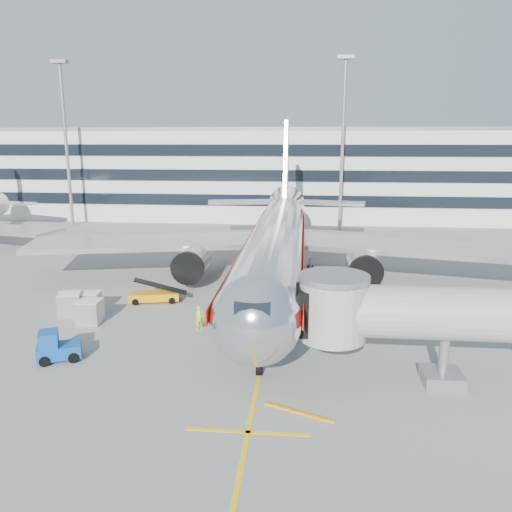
# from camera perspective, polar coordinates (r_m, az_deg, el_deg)

# --- Properties ---
(ground) EXTENTS (180.00, 180.00, 0.00)m
(ground) POSITION_cam_1_polar(r_m,az_deg,el_deg) (37.72, 1.46, -8.00)
(ground) COLOR gray
(ground) RESTS_ON ground
(lead_in_line) EXTENTS (0.25, 70.00, 0.01)m
(lead_in_line) POSITION_cam_1_polar(r_m,az_deg,el_deg) (47.16, 2.32, -3.63)
(lead_in_line) COLOR yellow
(lead_in_line) RESTS_ON ground
(stop_bar) EXTENTS (6.00, 0.25, 0.01)m
(stop_bar) POSITION_cam_1_polar(r_m,az_deg,el_deg) (25.21, -0.93, -19.47)
(stop_bar) COLOR yellow
(stop_bar) RESTS_ON ground
(main_jet) EXTENTS (50.95, 48.70, 16.06)m
(main_jet) POSITION_cam_1_polar(r_m,az_deg,el_deg) (47.81, 2.49, 1.83)
(main_jet) COLOR silver
(main_jet) RESTS_ON ground
(jet_bridge) EXTENTS (17.80, 4.50, 7.00)m
(jet_bridge) POSITION_cam_1_polar(r_m,az_deg,el_deg) (30.40, 24.06, -6.69)
(jet_bridge) COLOR silver
(jet_bridge) RESTS_ON ground
(terminal) EXTENTS (150.00, 24.25, 15.60)m
(terminal) POSITION_cam_1_polar(r_m,az_deg,el_deg) (93.26, 4.05, 9.52)
(terminal) COLOR silver
(terminal) RESTS_ON ground
(light_mast_west) EXTENTS (2.40, 1.20, 25.45)m
(light_mast_west) POSITION_cam_1_polar(r_m,az_deg,el_deg) (85.71, -20.97, 13.14)
(light_mast_west) COLOR gray
(light_mast_west) RESTS_ON ground
(light_mast_centre) EXTENTS (2.40, 1.20, 25.45)m
(light_mast_centre) POSITION_cam_1_polar(r_m,az_deg,el_deg) (77.32, 9.92, 13.88)
(light_mast_centre) COLOR gray
(light_mast_centre) RESTS_ON ground
(belt_loader) EXTENTS (4.52, 2.38, 2.11)m
(belt_loader) POSITION_cam_1_polar(r_m,az_deg,el_deg) (43.77, -11.55, -4.42)
(belt_loader) COLOR orange
(belt_loader) RESTS_ON ground
(baggage_tug) EXTENTS (3.00, 2.48, 1.96)m
(baggage_tug) POSITION_cam_1_polar(r_m,az_deg,el_deg) (34.26, -21.89, -9.69)
(baggage_tug) COLOR #0D4598
(baggage_tug) RESTS_ON ground
(cargo_container_left) EXTENTS (1.74, 1.74, 1.79)m
(cargo_container_left) POSITION_cam_1_polar(r_m,az_deg,el_deg) (40.00, -18.45, -6.07)
(cargo_container_left) COLOR #AFB1B6
(cargo_container_left) RESTS_ON ground
(cargo_container_right) EXTENTS (1.67, 1.67, 1.60)m
(cargo_container_right) POSITION_cam_1_polar(r_m,az_deg,el_deg) (42.65, -18.38, -5.01)
(cargo_container_right) COLOR #AFB1B6
(cargo_container_right) RESTS_ON ground
(cargo_container_front) EXTENTS (2.15, 2.15, 1.82)m
(cargo_container_front) POSITION_cam_1_polar(r_m,az_deg,el_deg) (42.32, -20.50, -5.17)
(cargo_container_front) COLOR #AFB1B6
(cargo_container_front) RESTS_ON ground
(ramp_worker) EXTENTS (0.79, 0.77, 1.83)m
(ramp_worker) POSITION_cam_1_polar(r_m,az_deg,el_deg) (36.88, -6.48, -7.06)
(ramp_worker) COLOR #B2F419
(ramp_worker) RESTS_ON ground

